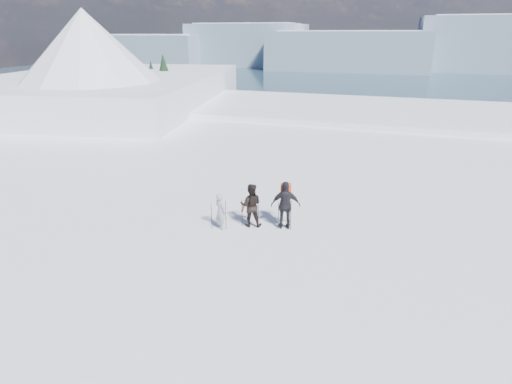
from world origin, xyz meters
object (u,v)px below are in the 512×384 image
skier_grey (220,211)px  skier_dark (251,205)px  skis_loose (246,204)px  skier_pack (286,205)px

skier_grey → skier_dark: skier_dark is taller
skier_grey → skis_loose: 2.67m
skier_grey → skis_loose: bearing=-61.1°
skier_grey → skis_loose: size_ratio=0.91×
skier_pack → skis_loose: 3.04m
skier_grey → skier_pack: (2.48, 0.81, 0.24)m
skier_grey → skier_pack: bearing=-128.6°
skis_loose → skier_grey: bearing=-94.5°
skier_dark → skier_pack: (1.39, 0.21, 0.09)m
skis_loose → skier_pack: bearing=-37.4°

